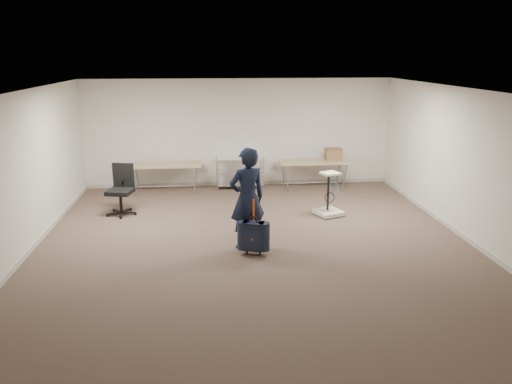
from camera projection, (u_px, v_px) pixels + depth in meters
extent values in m
plane|color=#493A2C|center=(255.00, 247.00, 9.10)|extent=(9.00, 9.00, 0.00)
plane|color=silver|center=(239.00, 133.00, 13.04)|extent=(8.00, 0.00, 8.00)
plane|color=silver|center=(303.00, 289.00, 4.41)|extent=(8.00, 0.00, 8.00)
plane|color=silver|center=(18.00, 178.00, 8.36)|extent=(0.00, 9.00, 9.00)
plane|color=silver|center=(473.00, 168.00, 9.10)|extent=(0.00, 9.00, 9.00)
plane|color=white|center=(255.00, 91.00, 8.35)|extent=(8.00, 8.00, 0.00)
cube|color=beige|center=(239.00, 183.00, 13.39)|extent=(8.00, 0.02, 0.10)
cube|color=beige|center=(28.00, 253.00, 8.72)|extent=(0.02, 9.00, 0.10)
cube|color=beige|center=(464.00, 237.00, 9.46)|extent=(0.02, 9.00, 0.10)
cube|color=tan|center=(165.00, 165.00, 12.52)|extent=(1.80, 0.75, 0.03)
cylinder|color=gray|center=(166.00, 186.00, 12.67)|extent=(1.50, 0.02, 0.02)
cylinder|color=gray|center=(134.00, 182.00, 12.26)|extent=(0.13, 0.04, 0.69)
cylinder|color=gray|center=(195.00, 181.00, 12.40)|extent=(0.13, 0.04, 0.69)
cylinder|color=gray|center=(137.00, 177.00, 12.84)|extent=(0.13, 0.04, 0.69)
cylinder|color=gray|center=(196.00, 175.00, 12.98)|extent=(0.13, 0.04, 0.69)
cube|color=tan|center=(314.00, 162.00, 12.87)|extent=(1.80, 0.75, 0.03)
cylinder|color=gray|center=(313.00, 183.00, 13.03)|extent=(1.50, 0.02, 0.02)
cylinder|color=gray|center=(287.00, 179.00, 12.62)|extent=(0.13, 0.04, 0.69)
cylinder|color=gray|center=(345.00, 178.00, 12.75)|extent=(0.13, 0.04, 0.69)
cylinder|color=gray|center=(283.00, 173.00, 13.19)|extent=(0.13, 0.04, 0.69)
cylinder|color=gray|center=(339.00, 172.00, 13.33)|extent=(0.13, 0.04, 0.69)
cylinder|color=white|center=(217.00, 175.00, 12.75)|extent=(0.02, 0.02, 0.80)
cylinder|color=white|center=(264.00, 174.00, 12.86)|extent=(0.02, 0.02, 0.80)
cylinder|color=white|center=(217.00, 171.00, 13.18)|extent=(0.02, 0.02, 0.80)
cylinder|color=white|center=(262.00, 170.00, 13.29)|extent=(0.02, 0.02, 0.80)
cube|color=white|center=(240.00, 184.00, 13.10)|extent=(1.20, 0.45, 0.02)
cube|color=white|center=(240.00, 171.00, 13.01)|extent=(1.20, 0.45, 0.02)
cube|color=white|center=(240.00, 159.00, 12.92)|extent=(1.20, 0.45, 0.01)
imported|color=black|center=(247.00, 199.00, 8.85)|extent=(0.78, 0.65, 1.85)
cube|color=#161D33|center=(253.00, 236.00, 8.67)|extent=(0.41, 0.31, 0.50)
cube|color=black|center=(254.00, 250.00, 8.76)|extent=(0.36, 0.23, 0.03)
cylinder|color=black|center=(247.00, 252.00, 8.78)|extent=(0.04, 0.07, 0.07)
cylinder|color=black|center=(260.00, 253.00, 8.74)|extent=(0.04, 0.07, 0.07)
torus|color=black|center=(253.00, 221.00, 8.60)|extent=(0.16, 0.07, 0.16)
cube|color=#DA4F0B|center=(254.00, 210.00, 8.57)|extent=(0.03, 0.01, 0.39)
cylinder|color=black|center=(122.00, 212.00, 10.93)|extent=(0.67, 0.67, 0.10)
cylinder|color=black|center=(121.00, 202.00, 10.87)|extent=(0.07, 0.07, 0.44)
cube|color=black|center=(120.00, 192.00, 10.80)|extent=(0.61, 0.61, 0.09)
cube|color=black|center=(123.00, 175.00, 10.95)|extent=(0.47, 0.17, 0.53)
cube|color=#ECE8CB|center=(329.00, 212.00, 10.88)|extent=(0.68, 0.68, 0.08)
cylinder|color=black|center=(321.00, 218.00, 10.67)|extent=(0.06, 0.06, 0.04)
cylinder|color=black|center=(329.00, 192.00, 10.81)|extent=(0.05, 0.05, 0.84)
cube|color=#ECE8CB|center=(330.00, 173.00, 10.65)|extent=(0.45, 0.42, 0.04)
torus|color=blue|center=(333.00, 188.00, 10.65)|extent=(0.29, 0.20, 0.26)
cube|color=olive|center=(333.00, 154.00, 12.95)|extent=(0.42, 0.31, 0.31)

